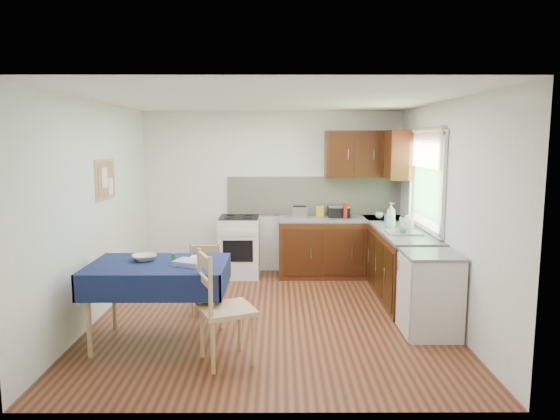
{
  "coord_description": "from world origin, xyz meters",
  "views": [
    {
      "loc": [
        0.09,
        -5.64,
        2.05
      ],
      "look_at": [
        0.11,
        0.21,
        1.24
      ],
      "focal_mm": 32.0,
      "sensor_mm": 36.0,
      "label": 1
    }
  ],
  "objects_px": {
    "chair_far": "(207,276)",
    "dish_rack": "(404,232)",
    "sandwich_press": "(339,211)",
    "dining_table": "(158,273)",
    "toaster": "(300,212)",
    "chair_near": "(221,304)",
    "kettle": "(407,226)"
  },
  "relations": [
    {
      "from": "dining_table",
      "to": "chair_far",
      "type": "bearing_deg",
      "value": 64.17
    },
    {
      "from": "dish_rack",
      "to": "dining_table",
      "type": "bearing_deg",
      "value": -155.34
    },
    {
      "from": "sandwich_press",
      "to": "chair_near",
      "type": "bearing_deg",
      "value": -96.37
    },
    {
      "from": "sandwich_press",
      "to": "dish_rack",
      "type": "xyz_separation_m",
      "value": [
        0.66,
        -1.37,
        -0.07
      ]
    },
    {
      "from": "chair_near",
      "to": "sandwich_press",
      "type": "relative_size",
      "value": 3.36
    },
    {
      "from": "dining_table",
      "to": "toaster",
      "type": "height_order",
      "value": "toaster"
    },
    {
      "from": "dining_table",
      "to": "sandwich_press",
      "type": "bearing_deg",
      "value": 48.23
    },
    {
      "from": "dining_table",
      "to": "toaster",
      "type": "bearing_deg",
      "value": 56.51
    },
    {
      "from": "dining_table",
      "to": "chair_far",
      "type": "relative_size",
      "value": 1.56
    },
    {
      "from": "toaster",
      "to": "sandwich_press",
      "type": "bearing_deg",
      "value": -16.81
    },
    {
      "from": "chair_far",
      "to": "toaster",
      "type": "distance_m",
      "value": 2.13
    },
    {
      "from": "chair_far",
      "to": "sandwich_press",
      "type": "relative_size",
      "value": 2.77
    },
    {
      "from": "dining_table",
      "to": "sandwich_press",
      "type": "relative_size",
      "value": 4.33
    },
    {
      "from": "dining_table",
      "to": "sandwich_press",
      "type": "xyz_separation_m",
      "value": [
        2.12,
        2.6,
        0.27
      ]
    },
    {
      "from": "chair_far",
      "to": "dish_rack",
      "type": "relative_size",
      "value": 2.13
    },
    {
      "from": "chair_near",
      "to": "toaster",
      "type": "height_order",
      "value": "toaster"
    },
    {
      "from": "kettle",
      "to": "dish_rack",
      "type": "bearing_deg",
      "value": 107.31
    },
    {
      "from": "dish_rack",
      "to": "chair_far",
      "type": "bearing_deg",
      "value": -170.06
    },
    {
      "from": "chair_far",
      "to": "chair_near",
      "type": "bearing_deg",
      "value": 103.17
    },
    {
      "from": "dining_table",
      "to": "toaster",
      "type": "xyz_separation_m",
      "value": [
        1.53,
        2.55,
        0.26
      ]
    },
    {
      "from": "toaster",
      "to": "kettle",
      "type": "bearing_deg",
      "value": -69.05
    },
    {
      "from": "chair_near",
      "to": "kettle",
      "type": "distance_m",
      "value": 2.72
    },
    {
      "from": "chair_near",
      "to": "dish_rack",
      "type": "bearing_deg",
      "value": -73.97
    },
    {
      "from": "sandwich_press",
      "to": "toaster",
      "type": "bearing_deg",
      "value": -156.41
    },
    {
      "from": "toaster",
      "to": "dining_table",
      "type": "bearing_deg",
      "value": -142.63
    },
    {
      "from": "toaster",
      "to": "chair_near",
      "type": "bearing_deg",
      "value": -127.3
    },
    {
      "from": "chair_near",
      "to": "kettle",
      "type": "relative_size",
      "value": 4.31
    },
    {
      "from": "chair_near",
      "to": "sandwich_press",
      "type": "bearing_deg",
      "value": -48.18
    },
    {
      "from": "chair_far",
      "to": "toaster",
      "type": "xyz_separation_m",
      "value": [
        1.17,
        1.71,
        0.52
      ]
    },
    {
      "from": "chair_near",
      "to": "toaster",
      "type": "bearing_deg",
      "value": -38.72
    },
    {
      "from": "kettle",
      "to": "toaster",
      "type": "bearing_deg",
      "value": 132.63
    },
    {
      "from": "dining_table",
      "to": "chair_far",
      "type": "xyz_separation_m",
      "value": [
        0.36,
        0.84,
        -0.26
      ]
    }
  ]
}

